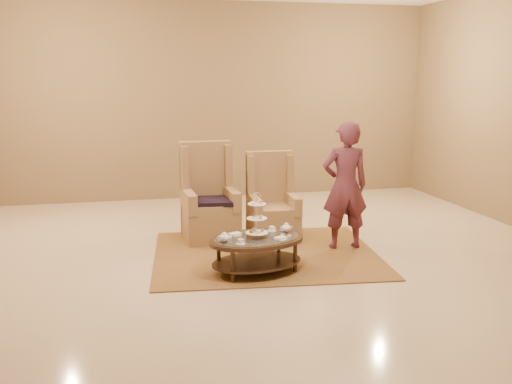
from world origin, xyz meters
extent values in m
plane|color=beige|center=(0.00, 0.00, 0.00)|extent=(8.00, 8.00, 0.00)
cube|color=white|center=(0.00, 0.00, 0.00)|extent=(8.00, 8.00, 0.02)
cube|color=olive|center=(0.00, 4.00, 1.75)|extent=(8.00, 0.04, 3.50)
cube|color=olive|center=(0.10, 0.35, 0.01)|extent=(2.95, 2.54, 0.01)
cylinder|color=black|center=(-0.49, -0.55, 0.18)|extent=(0.05, 0.05, 0.36)
cylinder|color=black|center=(0.26, -0.39, 0.18)|extent=(0.05, 0.05, 0.36)
cylinder|color=black|center=(-0.57, -0.16, 0.18)|extent=(0.05, 0.05, 0.36)
cylinder|color=black|center=(0.17, 0.01, 0.18)|extent=(0.05, 0.05, 0.36)
cylinder|color=silver|center=(-0.16, -0.27, 0.64)|extent=(0.01, 0.01, 0.46)
torus|color=silver|center=(-0.16, -0.27, 0.87)|extent=(0.12, 0.03, 0.12)
cylinder|color=white|center=(-0.16, -0.27, 0.47)|extent=(0.30, 0.30, 0.01)
cylinder|color=white|center=(-0.16, -0.27, 0.63)|extent=(0.27, 0.27, 0.01)
cylinder|color=white|center=(-0.16, -0.27, 0.80)|extent=(0.24, 0.24, 0.01)
cylinder|color=#D36C7C|center=(-0.09, -0.26, 0.49)|extent=(0.04, 0.04, 0.03)
cylinder|color=tan|center=(-0.17, -0.21, 0.49)|extent=(0.04, 0.04, 0.03)
cylinder|color=brown|center=(-0.22, -0.29, 0.49)|extent=(0.04, 0.04, 0.03)
cylinder|color=#F5E6D0|center=(-0.14, -0.34, 0.49)|extent=(0.04, 0.04, 0.03)
ellipsoid|color=tan|center=(-0.10, -0.24, 0.65)|extent=(0.05, 0.05, 0.03)
ellipsoid|color=brown|center=(-0.19, -0.22, 0.65)|extent=(0.05, 0.05, 0.03)
ellipsoid|color=#F5E6D0|center=(-0.21, -0.31, 0.65)|extent=(0.05, 0.05, 0.03)
ellipsoid|color=#D36C7C|center=(-0.13, -0.33, 0.65)|extent=(0.05, 0.05, 0.03)
cube|color=brown|center=(-0.12, -0.23, 0.81)|extent=(0.05, 0.04, 0.02)
cube|color=#F5E6D0|center=(-0.20, -0.24, 0.81)|extent=(0.05, 0.04, 0.02)
cube|color=#D36C7C|center=(-0.19, -0.31, 0.81)|extent=(0.05, 0.04, 0.02)
cube|color=tan|center=(-0.12, -0.31, 0.81)|extent=(0.05, 0.04, 0.02)
ellipsoid|color=white|center=(-0.54, -0.38, 0.47)|extent=(0.13, 0.13, 0.09)
cylinder|color=white|center=(-0.54, -0.38, 0.51)|extent=(0.06, 0.06, 0.01)
sphere|color=white|center=(-0.54, -0.38, 0.52)|extent=(0.02, 0.02, 0.02)
cone|color=white|center=(-0.48, -0.36, 0.47)|extent=(0.07, 0.04, 0.05)
torus|color=white|center=(-0.60, -0.39, 0.47)|extent=(0.06, 0.02, 0.06)
ellipsoid|color=white|center=(0.22, -0.14, 0.47)|extent=(0.13, 0.13, 0.09)
cylinder|color=white|center=(0.22, -0.14, 0.51)|extent=(0.06, 0.06, 0.01)
sphere|color=white|center=(0.22, -0.14, 0.52)|extent=(0.02, 0.02, 0.02)
cone|color=white|center=(0.29, -0.13, 0.47)|extent=(0.07, 0.04, 0.05)
torus|color=white|center=(0.17, -0.15, 0.47)|extent=(0.06, 0.02, 0.06)
cylinder|color=white|center=(-0.39, -0.49, 0.42)|extent=(0.12, 0.12, 0.01)
cylinder|color=white|center=(-0.39, -0.49, 0.45)|extent=(0.07, 0.07, 0.05)
torus|color=white|center=(-0.35, -0.49, 0.45)|extent=(0.03, 0.01, 0.03)
cylinder|color=white|center=(0.07, -0.05, 0.42)|extent=(0.12, 0.12, 0.01)
cylinder|color=white|center=(0.07, -0.05, 0.45)|extent=(0.07, 0.07, 0.05)
torus|color=white|center=(0.11, -0.05, 0.45)|extent=(0.03, 0.01, 0.03)
cylinder|color=white|center=(-0.37, -0.14, 0.42)|extent=(0.17, 0.17, 0.01)
cube|color=beige|center=(-0.37, -0.14, 0.43)|extent=(0.15, 0.14, 0.02)
cylinder|color=white|center=(0.08, -0.41, 0.42)|extent=(0.17, 0.17, 0.01)
cube|color=beige|center=(0.08, -0.41, 0.43)|extent=(0.15, 0.14, 0.02)
cylinder|color=white|center=(-0.46, -0.25, 0.44)|extent=(0.05, 0.05, 0.05)
cylinder|color=white|center=(0.21, -0.32, 0.42)|extent=(0.06, 0.06, 0.01)
cylinder|color=#D36C7C|center=(0.21, -0.32, 0.43)|extent=(0.04, 0.04, 0.01)
cylinder|color=white|center=(0.16, -0.25, 0.42)|extent=(0.06, 0.06, 0.01)
cylinder|color=brown|center=(0.16, -0.25, 0.43)|extent=(0.04, 0.04, 0.01)
cylinder|color=white|center=(-0.53, -0.19, 0.42)|extent=(0.06, 0.06, 0.01)
cylinder|color=#F5E6D0|center=(-0.53, -0.19, 0.43)|extent=(0.04, 0.04, 0.01)
cube|color=#9D7549|center=(-0.47, 1.19, 0.21)|extent=(0.74, 0.74, 0.42)
cube|color=#9D7549|center=(-0.47, 1.14, 0.47)|extent=(0.63, 0.63, 0.10)
cube|color=#9D7549|center=(-0.48, 1.49, 0.66)|extent=(0.71, 0.18, 1.31)
cube|color=#9D7549|center=(-0.78, 1.43, 0.96)|extent=(0.11, 0.23, 0.61)
cube|color=#9D7549|center=(-0.18, 1.46, 0.96)|extent=(0.11, 0.23, 0.61)
cube|color=#9D7549|center=(-0.76, 1.13, 0.56)|extent=(0.15, 0.64, 0.26)
cube|color=#9D7549|center=(-0.17, 1.16, 0.56)|extent=(0.15, 0.64, 0.26)
cube|color=black|center=(-0.46, 1.11, 0.55)|extent=(0.60, 0.55, 0.06)
cube|color=#9D7549|center=(0.36, 0.99, 0.19)|extent=(0.65, 0.65, 0.38)
cube|color=#9D7549|center=(0.36, 0.95, 0.43)|extent=(0.56, 0.56, 0.09)
cube|color=#9D7549|center=(0.37, 1.26, 0.59)|extent=(0.64, 0.14, 1.18)
cube|color=#9D7549|center=(0.09, 1.23, 0.86)|extent=(0.10, 0.20, 0.55)
cube|color=#9D7549|center=(0.64, 1.21, 0.86)|extent=(0.10, 0.20, 0.55)
cube|color=#9D7549|center=(0.10, 0.95, 0.50)|extent=(0.12, 0.58, 0.24)
cube|color=#9D7549|center=(0.62, 0.94, 0.50)|extent=(0.12, 0.58, 0.24)
imported|color=#532330|center=(1.15, 0.40, 0.82)|extent=(0.62, 0.42, 1.64)
camera|label=1|loc=(-1.53, -6.28, 2.18)|focal=40.00mm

